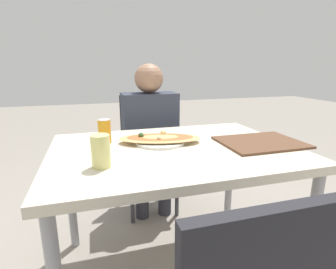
% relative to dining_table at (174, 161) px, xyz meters
% --- Properties ---
extents(ground_plane, '(14.00, 14.00, 0.00)m').
position_rel_dining_table_xyz_m(ground_plane, '(0.00, 0.00, -0.65)').
color(ground_plane, gray).
extents(dining_table, '(1.20, 0.85, 0.72)m').
position_rel_dining_table_xyz_m(dining_table, '(0.00, 0.00, 0.00)').
color(dining_table, beige).
rests_on(dining_table, ground_plane).
extents(chair_far_seated, '(0.40, 0.40, 0.89)m').
position_rel_dining_table_xyz_m(chair_far_seated, '(0.02, 0.76, -0.15)').
color(chair_far_seated, black).
rests_on(chair_far_seated, ground_plane).
extents(person_seated, '(0.39, 0.24, 1.13)m').
position_rel_dining_table_xyz_m(person_seated, '(0.02, 0.64, 0.01)').
color(person_seated, '#2D2D38').
rests_on(person_seated, ground_plane).
extents(pizza_main, '(0.46, 0.29, 0.05)m').
position_rel_dining_table_xyz_m(pizza_main, '(-0.05, 0.10, 0.09)').
color(pizza_main, white).
rests_on(pizza_main, dining_table).
extents(soda_can, '(0.07, 0.07, 0.12)m').
position_rel_dining_table_xyz_m(soda_can, '(-0.33, 0.18, 0.13)').
color(soda_can, orange).
rests_on(soda_can, dining_table).
extents(drink_glass, '(0.08, 0.08, 0.13)m').
position_rel_dining_table_xyz_m(drink_glass, '(-0.36, -0.17, 0.14)').
color(drink_glass, '#E0DB7F').
rests_on(drink_glass, dining_table).
extents(serving_tray, '(0.41, 0.32, 0.01)m').
position_rel_dining_table_xyz_m(serving_tray, '(0.45, -0.06, 0.08)').
color(serving_tray, brown).
rests_on(serving_tray, dining_table).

